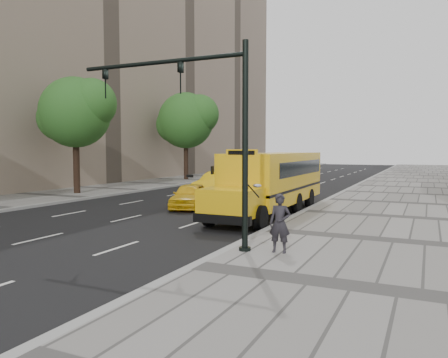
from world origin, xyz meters
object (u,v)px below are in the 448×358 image
at_px(tree_b, 76,112).
at_px(pedestrian, 280,223).
at_px(school_bus, 274,178).
at_px(tree_c, 187,120).
at_px(traffic_signal, 203,120).
at_px(taxi_near, 190,196).
at_px(taxi_far, 219,184).

relative_size(tree_b, pedestrian, 4.65).
relative_size(school_bus, pedestrian, 6.63).
distance_m(school_bus, pedestrian, 9.23).
relative_size(tree_c, traffic_signal, 1.37).
bearing_deg(tree_b, traffic_signal, -34.86).
bearing_deg(tree_b, tree_c, 89.95).
relative_size(school_bus, taxi_near, 2.91).
relative_size(pedestrian, traffic_signal, 0.27).
distance_m(tree_b, traffic_signal, 19.08).
distance_m(tree_c, school_bus, 23.03).
bearing_deg(traffic_signal, pedestrian, 4.78).
xyz_separation_m(taxi_far, traffic_signal, (6.32, -14.08, 3.26)).
relative_size(taxi_near, taxi_far, 0.79).
xyz_separation_m(school_bus, taxi_far, (-5.63, 5.23, -0.93)).
height_order(school_bus, pedestrian, school_bus).
bearing_deg(pedestrian, school_bus, 104.65).
bearing_deg(tree_c, school_bus, -48.82).
relative_size(tree_c, school_bus, 0.76).
bearing_deg(pedestrian, tree_c, 119.82).
relative_size(taxi_near, pedestrian, 2.28).
height_order(pedestrian, traffic_signal, traffic_signal).
xyz_separation_m(tree_b, school_bus, (14.91, -2.01, -3.98)).
distance_m(taxi_far, pedestrian, 16.41).
height_order(tree_b, tree_c, tree_c).
xyz_separation_m(tree_c, traffic_signal, (15.59, -25.88, -1.97)).
relative_size(tree_b, school_bus, 0.70).
relative_size(tree_c, taxi_near, 2.21).
bearing_deg(traffic_signal, school_bus, 94.47).
bearing_deg(taxi_near, tree_b, 150.89).
bearing_deg(school_bus, tree_b, 172.32).
bearing_deg(tree_b, school_bus, -7.68).
relative_size(tree_b, traffic_signal, 1.27).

